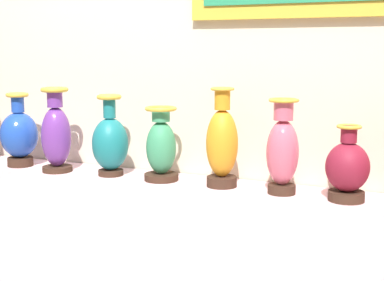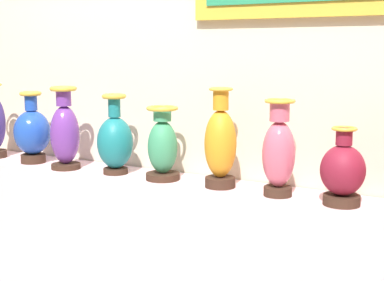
{
  "view_description": "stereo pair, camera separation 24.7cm",
  "coord_description": "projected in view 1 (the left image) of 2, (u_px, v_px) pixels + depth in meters",
  "views": [
    {
      "loc": [
        1.02,
        -2.22,
        1.61
      ],
      "look_at": [
        0.0,
        0.0,
        1.22
      ],
      "focal_mm": 53.66,
      "sensor_mm": 36.0,
      "label": 1
    },
    {
      "loc": [
        1.24,
        -2.1,
        1.61
      ],
      "look_at": [
        0.0,
        0.0,
        1.22
      ],
      "focal_mm": 53.66,
      "sensor_mm": 36.0,
      "label": 2
    }
  ],
  "objects": [
    {
      "name": "vase_amber",
      "position": [
        222.0,
        144.0,
        2.41
      ],
      "size": [
        0.14,
        0.14,
        0.42
      ],
      "color": "#382319",
      "rests_on": "display_shelf"
    },
    {
      "name": "vase_jade",
      "position": [
        161.0,
        147.0,
        2.53
      ],
      "size": [
        0.15,
        0.15,
        0.33
      ],
      "color": "#382319",
      "rests_on": "display_shelf"
    },
    {
      "name": "vase_teal",
      "position": [
        110.0,
        142.0,
        2.63
      ],
      "size": [
        0.17,
        0.17,
        0.37
      ],
      "color": "#382319",
      "rests_on": "display_shelf"
    },
    {
      "name": "vase_burgundy",
      "position": [
        347.0,
        168.0,
        2.19
      ],
      "size": [
        0.17,
        0.17,
        0.29
      ],
      "color": "#382319",
      "rests_on": "display_shelf"
    },
    {
      "name": "vase_rose",
      "position": [
        283.0,
        150.0,
        2.29
      ],
      "size": [
        0.13,
        0.13,
        0.39
      ],
      "color": "#382319",
      "rests_on": "display_shelf"
    },
    {
      "name": "vase_violet",
      "position": [
        56.0,
        134.0,
        2.71
      ],
      "size": [
        0.14,
        0.14,
        0.4
      ],
      "color": "#382319",
      "rests_on": "display_shelf"
    },
    {
      "name": "back_wall",
      "position": [
        213.0,
        109.0,
        2.64
      ],
      "size": [
        4.91,
        0.14,
        2.63
      ],
      "color": "beige",
      "rests_on": "ground_plane"
    },
    {
      "name": "vase_sapphire",
      "position": [
        19.0,
        135.0,
        2.84
      ],
      "size": [
        0.19,
        0.19,
        0.37
      ],
      "color": "#382319",
      "rests_on": "display_shelf"
    }
  ]
}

